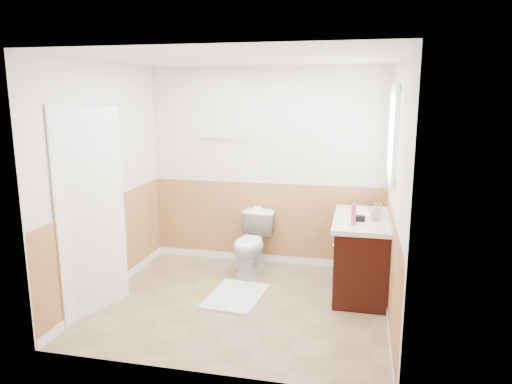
% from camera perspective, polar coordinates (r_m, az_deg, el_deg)
% --- Properties ---
extents(floor, '(3.00, 3.00, 0.00)m').
position_cam_1_polar(floor, '(5.14, -1.74, -13.18)').
color(floor, '#8C7051').
rests_on(floor, ground).
extents(ceiling, '(3.00, 3.00, 0.00)m').
position_cam_1_polar(ceiling, '(4.67, -1.94, 15.86)').
color(ceiling, white).
rests_on(ceiling, floor).
extents(wall_back, '(3.00, 0.00, 3.00)m').
position_cam_1_polar(wall_back, '(6.00, 1.25, 2.98)').
color(wall_back, silver).
rests_on(wall_back, floor).
extents(wall_front, '(3.00, 0.00, 3.00)m').
position_cam_1_polar(wall_front, '(3.53, -7.07, -3.35)').
color(wall_front, silver).
rests_on(wall_front, floor).
extents(wall_left, '(0.00, 3.00, 3.00)m').
position_cam_1_polar(wall_left, '(5.32, -17.71, 1.28)').
color(wall_left, silver).
rests_on(wall_left, floor).
extents(wall_right, '(0.00, 3.00, 3.00)m').
position_cam_1_polar(wall_right, '(4.62, 16.52, -0.17)').
color(wall_right, silver).
rests_on(wall_right, floor).
extents(wainscot_back, '(3.00, 0.00, 3.00)m').
position_cam_1_polar(wainscot_back, '(6.14, 1.19, -3.97)').
color(wainscot_back, '#B78449').
rests_on(wainscot_back, floor).
extents(wainscot_front, '(3.00, 0.00, 3.00)m').
position_cam_1_polar(wainscot_front, '(3.81, -6.71, -14.27)').
color(wainscot_front, '#B78449').
rests_on(wainscot_front, floor).
extents(wainscot_left, '(0.00, 2.60, 2.60)m').
position_cam_1_polar(wainscot_left, '(5.49, -17.11, -6.44)').
color(wainscot_left, '#B78449').
rests_on(wainscot_left, floor).
extents(wainscot_right, '(0.00, 2.60, 2.60)m').
position_cam_1_polar(wainscot_right, '(4.82, 15.85, -8.92)').
color(wainscot_right, '#B78449').
rests_on(wainscot_right, floor).
extents(toilet, '(0.47, 0.74, 0.73)m').
position_cam_1_polar(toilet, '(5.84, -0.52, -6.20)').
color(toilet, white).
rests_on(toilet, floor).
extents(bath_mat, '(0.62, 0.84, 0.02)m').
position_cam_1_polar(bath_mat, '(5.28, -2.43, -12.35)').
color(bath_mat, silver).
rests_on(bath_mat, floor).
extents(vanity_cabinet, '(0.55, 1.10, 0.80)m').
position_cam_1_polar(vanity_cabinet, '(5.39, 12.52, -7.67)').
color(vanity_cabinet, black).
rests_on(vanity_cabinet, floor).
extents(vanity_knob_left, '(0.03, 0.03, 0.03)m').
position_cam_1_polar(vanity_knob_left, '(5.25, 9.30, -6.33)').
color(vanity_knob_left, white).
rests_on(vanity_knob_left, vanity_cabinet).
extents(vanity_knob_right, '(0.03, 0.03, 0.03)m').
position_cam_1_polar(vanity_knob_right, '(5.44, 9.42, -5.68)').
color(vanity_knob_right, silver).
rests_on(vanity_knob_right, vanity_cabinet).
extents(countertop, '(0.60, 1.15, 0.05)m').
position_cam_1_polar(countertop, '(5.26, 12.62, -3.29)').
color(countertop, silver).
rests_on(countertop, vanity_cabinet).
extents(sink_basin, '(0.36, 0.36, 0.02)m').
position_cam_1_polar(sink_basin, '(5.40, 12.75, -2.53)').
color(sink_basin, white).
rests_on(sink_basin, countertop).
extents(faucet, '(0.02, 0.02, 0.14)m').
position_cam_1_polar(faucet, '(5.39, 14.69, -1.99)').
color(faucet, silver).
rests_on(faucet, countertop).
extents(lotion_bottle, '(0.05, 0.05, 0.22)m').
position_cam_1_polar(lotion_bottle, '(4.92, 11.63, -2.66)').
color(lotion_bottle, '#D23682').
rests_on(lotion_bottle, countertop).
extents(soap_dispenser, '(0.10, 0.10, 0.19)m').
position_cam_1_polar(soap_dispenser, '(5.16, 14.12, -2.32)').
color(soap_dispenser, '#9197A4').
rests_on(soap_dispenser, countertop).
extents(hair_dryer_body, '(0.14, 0.07, 0.07)m').
position_cam_1_polar(hair_dryer_body, '(5.09, 12.19, -3.08)').
color(hair_dryer_body, black).
rests_on(hair_dryer_body, countertop).
extents(hair_dryer_handle, '(0.03, 0.03, 0.07)m').
position_cam_1_polar(hair_dryer_handle, '(5.12, 11.85, -3.33)').
color(hair_dryer_handle, black).
rests_on(hair_dryer_handle, countertop).
extents(mirror_panel, '(0.02, 0.35, 0.90)m').
position_cam_1_polar(mirror_panel, '(5.65, 15.74, 5.07)').
color(mirror_panel, silver).
rests_on(mirror_panel, wall_right).
extents(window_frame, '(0.04, 0.80, 1.00)m').
position_cam_1_polar(window_frame, '(5.12, 16.09, 6.66)').
color(window_frame, white).
rests_on(window_frame, wall_right).
extents(window_glass, '(0.01, 0.70, 0.90)m').
position_cam_1_polar(window_glass, '(5.13, 16.27, 6.65)').
color(window_glass, white).
rests_on(window_glass, wall_right).
extents(door, '(0.29, 0.78, 2.04)m').
position_cam_1_polar(door, '(4.93, -19.14, -2.33)').
color(door, white).
rests_on(door, wall_left).
extents(door_frame, '(0.02, 0.92, 2.10)m').
position_cam_1_polar(door_frame, '(4.97, -19.89, -2.16)').
color(door_frame, white).
rests_on(door_frame, wall_left).
extents(door_knob, '(0.06, 0.06, 0.06)m').
position_cam_1_polar(door_knob, '(5.20, -16.63, -2.27)').
color(door_knob, silver).
rests_on(door_knob, door).
extents(towel_bar, '(0.62, 0.02, 0.02)m').
position_cam_1_polar(towel_bar, '(6.03, -4.00, 6.36)').
color(towel_bar, silver).
rests_on(towel_bar, wall_back).
extents(tp_holder_bar, '(0.14, 0.02, 0.02)m').
position_cam_1_polar(tp_holder_bar, '(6.06, 0.16, -2.24)').
color(tp_holder_bar, silver).
rests_on(tp_holder_bar, wall_back).
extents(tp_roll, '(0.10, 0.11, 0.11)m').
position_cam_1_polar(tp_roll, '(6.06, 0.16, -2.24)').
color(tp_roll, white).
rests_on(tp_roll, tp_holder_bar).
extents(tp_sheet, '(0.10, 0.01, 0.16)m').
position_cam_1_polar(tp_sheet, '(6.08, 0.16, -3.24)').
color(tp_sheet, white).
rests_on(tp_sheet, tp_roll).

